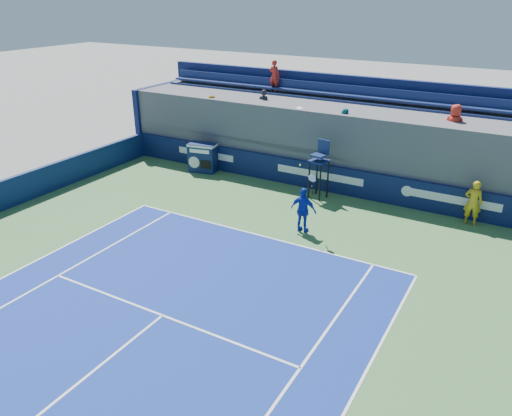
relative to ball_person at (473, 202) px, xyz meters
The scene contains 6 objects.
ball_person is the anchor object (origin of this frame).
back_hoarding 6.32m from the ball_person, behind, with size 20.40×0.21×1.20m.
match_clock 12.13m from the ball_person, behind, with size 1.43×0.96×1.40m.
umpire_chair 6.05m from the ball_person, behind, with size 0.83×0.83×2.48m.
tennis_player 6.36m from the ball_person, 144.53° to the right, with size 0.99×0.43×2.57m.
stadium_seating 6.85m from the ball_person, 158.45° to the left, with size 21.00×4.05×4.94m.
Camera 1 is at (7.75, -2.04, 8.11)m, focal length 35.00 mm.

